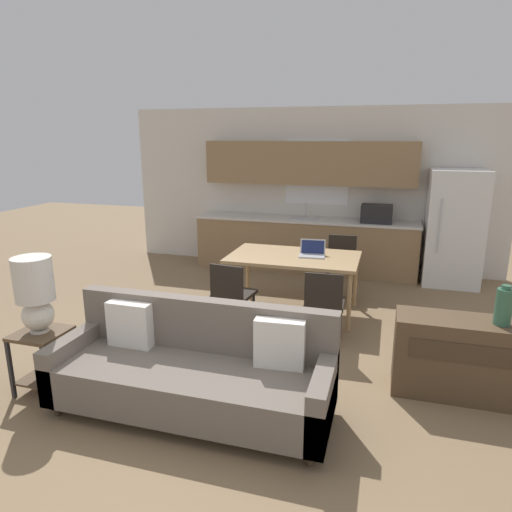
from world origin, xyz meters
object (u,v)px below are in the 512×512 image
at_px(side_table, 43,352).
at_px(dining_chair_near_right, 324,302).
at_px(couch, 194,371).
at_px(dining_chair_near_left, 232,293).
at_px(vase, 504,306).
at_px(refrigerator, 454,228).
at_px(table_lamp, 35,291).
at_px(dining_chair_far_right, 341,261).
at_px(dining_table, 294,260).
at_px(credenza, 464,358).
at_px(laptop, 312,252).

xyz_separation_m(side_table, dining_chair_near_right, (2.26, 1.64, 0.12)).
height_order(couch, dining_chair_near_left, couch).
relative_size(side_table, vase, 1.66).
bearing_deg(refrigerator, dining_chair_near_left, -133.90).
relative_size(table_lamp, dining_chair_far_right, 0.79).
bearing_deg(dining_chair_near_left, dining_table, -114.60).
distance_m(credenza, dining_chair_near_right, 1.49).
bearing_deg(laptop, table_lamp, -132.40).
bearing_deg(table_lamp, vase, 13.89).
bearing_deg(table_lamp, laptop, 52.78).
bearing_deg(couch, dining_table, 82.44).
distance_m(dining_table, table_lamp, 3.07).
relative_size(vase, dining_chair_near_right, 0.40).
xyz_separation_m(refrigerator, laptop, (-1.86, -1.77, -0.08)).
distance_m(side_table, laptop, 3.28).
height_order(vase, dining_chair_near_right, vase).
relative_size(couch, credenza, 1.93).
xyz_separation_m(credenza, laptop, (-1.63, 1.62, 0.45)).
relative_size(refrigerator, dining_chair_near_left, 2.06).
bearing_deg(dining_chair_near_left, refrigerator, -127.41).
bearing_deg(refrigerator, dining_chair_near_right, -119.84).
bearing_deg(refrigerator, vase, -89.92).
bearing_deg(credenza, side_table, -164.73).
xyz_separation_m(refrigerator, dining_chair_near_right, (-1.56, -2.72, -0.38)).
height_order(couch, laptop, laptop).
distance_m(credenza, dining_chair_far_right, 2.72).
relative_size(table_lamp, dining_chair_near_right, 0.79).
height_order(credenza, dining_chair_near_right, dining_chair_near_right).
relative_size(dining_table, vase, 4.77).
bearing_deg(side_table, couch, 4.43).
bearing_deg(vase, dining_chair_near_right, 156.29).
distance_m(couch, side_table, 1.41).
bearing_deg(dining_chair_near_right, dining_chair_far_right, -92.12).
bearing_deg(dining_chair_far_right, refrigerator, 30.16).
bearing_deg(laptop, dining_chair_far_right, 63.52).
xyz_separation_m(couch, vase, (2.41, 0.84, 0.52)).
distance_m(table_lamp, credenza, 3.77).
bearing_deg(couch, vase, 19.30).
relative_size(side_table, table_lamp, 0.84).
bearing_deg(table_lamp, refrigerator, 48.71).
bearing_deg(dining_chair_far_right, laptop, -114.02).
xyz_separation_m(couch, dining_chair_far_right, (0.84, 3.24, 0.15)).
xyz_separation_m(couch, laptop, (0.55, 2.48, 0.45)).
bearing_deg(refrigerator, credenza, -93.98).
bearing_deg(vase, table_lamp, -166.11).
bearing_deg(couch, side_table, -175.57).
bearing_deg(couch, laptop, 77.61).
height_order(dining_table, credenza, dining_table).
xyz_separation_m(table_lamp, dining_chair_near_left, (1.21, 1.64, -0.44)).
bearing_deg(vase, credenza, 174.40).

